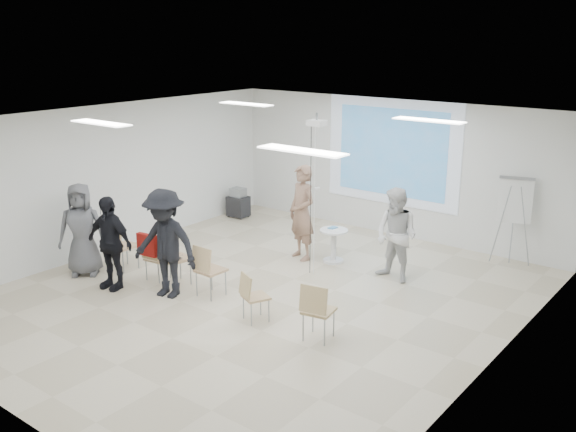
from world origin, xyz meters
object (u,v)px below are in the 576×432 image
Objects in this scene: player_right at (397,230)px; audience_mid at (165,236)px; chair_right_inner at (252,293)px; chair_far_left at (120,243)px; chair_right_far at (317,307)px; player_left at (302,206)px; chair_left_mid at (155,256)px; audience_outer at (81,224)px; chair_center at (207,267)px; flipchart_easel at (515,201)px; audience_left at (109,236)px; chair_left_inner at (171,255)px; av_cart at (238,204)px; pedestal_table at (334,243)px; laptop at (177,256)px.

audience_mid reaches higher than player_right.
chair_right_inner is at bearing -7.63° from audience_mid.
chair_right_inner is at bearing -98.06° from player_right.
chair_far_left is 4.62m from chair_right_far.
chair_right_inner is at bearing -49.01° from player_left.
player_right reaches higher than chair_left_mid.
chair_left_mid is at bearing -99.03° from player_left.
audience_outer is at bearing 173.91° from chair_right_far.
player_left is at bearing 89.97° from chair_center.
chair_right_far is (0.26, -2.83, -0.42)m from player_right.
audience_left is at bearing -149.45° from flipchart_easel.
flipchart_easel is (1.10, 4.96, 0.75)m from chair_right_far.
player_right reaches higher than chair_right_inner.
chair_left_inner is 1.35× the size of av_cart.
chair_left_inner is 0.45× the size of audience_mid.
chair_far_left reaches higher than chair_right_far.
audience_left is at bearing -48.95° from audience_outer.
chair_far_left is 1.16× the size of chair_right_inner.
chair_center is 0.53× the size of flipchart_easel.
audience_left is 7.54m from flipchart_easel.
audience_left reaches higher than pedestal_table.
chair_left_inner is at bearing -65.53° from av_cart.
audience_left is 0.90× the size of audience_mid.
player_right is 5.25m from av_cart.
pedestal_table is 0.35× the size of audience_outer.
player_left reaches higher than flipchart_easel.
laptop is 1.93m from audience_outer.
player_right is 0.89× the size of audience_mid.
audience_outer is (-0.38, -0.55, 0.43)m from chair_far_left.
chair_left_inner is 1.12m from audience_left.
audience_outer reaches higher than audience_left.
chair_right_far is 5.13m from flipchart_easel.
audience_mid is (-0.59, -0.38, 0.52)m from chair_center.
audience_outer reaches higher than pedestal_table.
audience_mid is 1.10× the size of audience_outer.
chair_right_inner is at bearing -176.49° from laptop.
player_left is 4.17m from audience_outer.
chair_right_far is at bearing 28.18° from chair_right_inner.
av_cart is at bearing 170.58° from flipchart_easel.
chair_far_left is 0.93m from chair_left_mid.
audience_outer is 4.67m from av_cart.
chair_left_mid is 0.41× the size of audience_outer.
chair_left_inner is 0.69m from audience_mid.
laptop is (0.02, 0.10, -0.05)m from chair_left_inner.
chair_center is (2.21, 0.07, 0.00)m from chair_far_left.
player_left reaches higher than chair_right_far.
chair_center is (-0.72, -2.76, 0.17)m from pedestal_table.
flipchart_easel is at bearing 55.96° from chair_center.
chair_left_inner is 0.56× the size of flipchart_easel.
chair_left_mid is at bearing 56.42° from audience_left.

